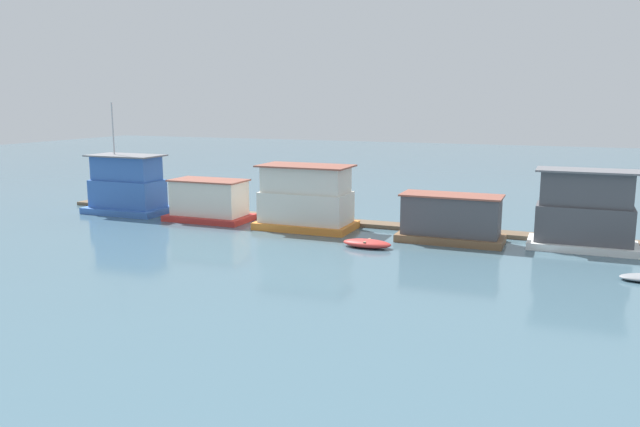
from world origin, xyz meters
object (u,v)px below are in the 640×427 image
at_px(houseboat_blue, 127,187).
at_px(houseboat_red, 209,201).
at_px(houseboat_orange, 306,199).
at_px(houseboat_white, 584,213).
at_px(mooring_post_far_left, 461,224).
at_px(houseboat_brown, 451,219).
at_px(dinghy_red, 367,243).

xyz_separation_m(houseboat_blue, houseboat_red, (8.34, -0.30, -0.70)).
height_order(houseboat_orange, houseboat_white, houseboat_white).
xyz_separation_m(houseboat_red, mooring_post_far_left, (19.89, 1.52, -0.71)).
relative_size(houseboat_orange, mooring_post_far_left, 4.26).
bearing_deg(houseboat_red, houseboat_blue, 177.94).
bearing_deg(mooring_post_far_left, houseboat_brown, -99.74).
relative_size(houseboat_orange, dinghy_red, 2.22).
bearing_deg(houseboat_blue, houseboat_brown, -1.77).
height_order(houseboat_white, dinghy_red, houseboat_white).
xyz_separation_m(houseboat_blue, houseboat_orange, (16.93, -0.50, -0.01)).
bearing_deg(mooring_post_far_left, houseboat_white, -6.62).
distance_m(houseboat_blue, houseboat_orange, 16.93).
bearing_deg(houseboat_orange, houseboat_white, 2.34).
bearing_deg(houseboat_white, houseboat_orange, -177.66).
distance_m(houseboat_blue, houseboat_white, 36.26).
height_order(houseboat_white, mooring_post_far_left, houseboat_white).
bearing_deg(houseboat_red, houseboat_orange, -1.35).
bearing_deg(mooring_post_far_left, houseboat_blue, -177.53).
bearing_deg(houseboat_red, houseboat_white, 1.21).
relative_size(houseboat_red, mooring_post_far_left, 3.94).
xyz_separation_m(houseboat_orange, houseboat_white, (19.33, 0.79, 0.11)).
xyz_separation_m(houseboat_red, dinghy_red, (14.77, -4.36, -1.29)).
height_order(houseboat_blue, houseboat_orange, houseboat_blue).
distance_m(houseboat_red, houseboat_orange, 8.62).
bearing_deg(houseboat_blue, houseboat_white, 0.45).
distance_m(houseboat_orange, houseboat_white, 19.35).
distance_m(houseboat_orange, dinghy_red, 7.71).
bearing_deg(houseboat_brown, mooring_post_far_left, 80.26).
xyz_separation_m(houseboat_brown, dinghy_red, (-4.77, -3.80, -1.29)).
bearing_deg(houseboat_white, dinghy_red, -159.38).
height_order(houseboat_brown, mooring_post_far_left, houseboat_brown).
distance_m(houseboat_brown, dinghy_red, 6.23).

